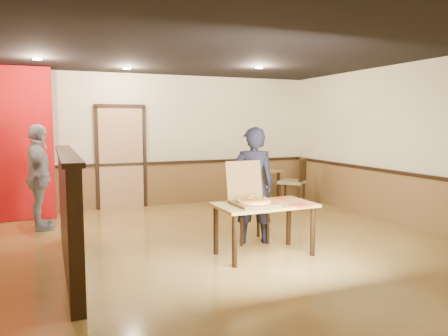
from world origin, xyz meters
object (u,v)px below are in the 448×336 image
Objects in this scene: diner_chair at (249,205)px; side_chair_left at (256,184)px; pizza_box at (252,199)px; side_table at (262,178)px; condiment at (263,167)px; main_table at (264,211)px; passerby at (39,177)px; side_chair_right at (295,180)px; diner at (253,185)px.

side_chair_left is at bearing 67.44° from diner_chair.
pizza_box is at bearing -106.20° from diner_chair.
condiment reaches higher than side_table.
pizza_box reaches higher than main_table.
side_table is 4.68m from passerby.
passerby is at bearing -39.50° from side_chair_right.
passerby is at bearing 134.70° from main_table.
diner is at bearing -123.06° from passerby.
pizza_box reaches higher than condiment.
main_table is 1.57× the size of side_table.
main_table is 3.20m from side_chair_left.
passerby reaches higher than diner.
condiment is at bearing 61.04° from main_table.
side_chair_right is 5.11m from passerby.
diner reaches higher than side_table.
diner_chair reaches higher than main_table.
diner is at bearing -119.59° from condiment.
diner_chair is 1.59× the size of pizza_box.
passerby is (-2.82, 2.65, 0.28)m from main_table.
condiment is (1.67, 2.80, 0.25)m from diner_chair.
passerby is at bearing 153.44° from diner_chair.
side_chair_left is 1.11× the size of side_table.
side_table is at bearing -101.32° from diner.
condiment is (1.98, 3.56, 0.02)m from pizza_box.
side_table is at bearing -149.10° from condiment.
condiment is (4.63, 0.91, -0.09)m from passerby.
passerby reaches higher than side_table.
main_table is 9.88× the size of condiment.
diner_chair is 0.58× the size of diner.
diner_chair is 0.98× the size of side_chair_right.
pizza_box is at bearing 81.17° from diner.
diner is at bearing 76.08° from main_table.
main_table is at bearing -116.86° from condiment.
side_chair_left is (1.30, 2.92, -0.08)m from main_table.
pizza_box is (-2.44, -2.93, 0.22)m from side_chair_right.
diner is 3.59m from passerby.
side_chair_left is at bearing 62.02° from pizza_box.
side_chair_left is 0.96m from side_chair_right.
main_table is 1.32× the size of side_chair_right.
side_chair_right is at bearing -50.39° from side_table.
passerby is at bearing -169.09° from side_table.
side_chair_left is 0.54× the size of passerby.
pizza_box reaches higher than side_chair_right.
diner is 0.69m from pizza_box.
pizza_box is at bearing -133.45° from passerby.
diner_chair is 7.34× the size of condiment.
side_table is at bearing 61.40° from main_table.
side_table is 0.50× the size of diner.
pizza_box is (-0.31, -0.76, 0.23)m from diner_chair.
pizza_box is at bearing -118.78° from side_table.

